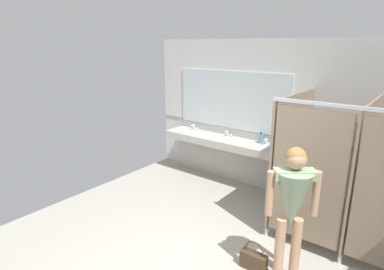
{
  "coord_description": "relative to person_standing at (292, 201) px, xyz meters",
  "views": [
    {
      "loc": [
        1.75,
        -2.16,
        2.63
      ],
      "look_at": [
        -1.26,
        1.72,
        1.21
      ],
      "focal_mm": 29.49,
      "sensor_mm": 36.0,
      "label": 1
    }
  ],
  "objects": [
    {
      "name": "bathroom_stalls",
      "position": [
        0.43,
        1.2,
        0.02
      ],
      "size": [
        2.02,
        1.51,
        1.99
      ],
      "color": "#84705B",
      "rests_on": "ground_plane"
    },
    {
      "name": "wall_back_tile_band",
      "position": [
        -0.73,
        2.18,
        0.03
      ],
      "size": [
        6.17,
        0.01,
        0.06
      ],
      "primitive_type": "cube",
      "color": "#9E937F",
      "rests_on": "wall_back"
    },
    {
      "name": "soap_dispenser",
      "position": [
        -1.36,
        2.05,
        -0.04
      ],
      "size": [
        0.07,
        0.07,
        0.2
      ],
      "color": "teal",
      "rests_on": "vanity_counter"
    },
    {
      "name": "wall_back",
      "position": [
        -0.73,
        2.24,
        0.35
      ],
      "size": [
        6.17,
        0.12,
        2.73
      ],
      "primitive_type": "cube",
      "color": "silver",
      "rests_on": "ground_plane"
    },
    {
      "name": "vanity_counter",
      "position": [
        -2.08,
        1.98,
        -0.37
      ],
      "size": [
        2.48,
        0.53,
        1.0
      ],
      "color": "#B2ADA3",
      "rests_on": "ground_plane"
    },
    {
      "name": "mirror_panel",
      "position": [
        -2.08,
        2.17,
        0.57
      ],
      "size": [
        2.38,
        0.02,
        1.11
      ],
      "primitive_type": "cube",
      "color": "silver",
      "rests_on": "wall_back"
    },
    {
      "name": "person_standing",
      "position": [
        0.0,
        0.0,
        0.0
      ],
      "size": [
        0.56,
        0.56,
        1.62
      ],
      "color": "tan",
      "rests_on": "ground_plane"
    },
    {
      "name": "handbag",
      "position": [
        -0.38,
        -0.05,
        -0.89
      ],
      "size": [
        0.32,
        0.13,
        0.38
      ],
      "color": "#3F2D1E",
      "rests_on": "ground_plane"
    },
    {
      "name": "floor_drain_cover",
      "position": [
        -1.25,
        -0.2,
        -1.01
      ],
      "size": [
        0.14,
        0.14,
        0.01
      ],
      "primitive_type": "cylinder",
      "color": "#B7BABF",
      "rests_on": "ground_plane"
    }
  ]
}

